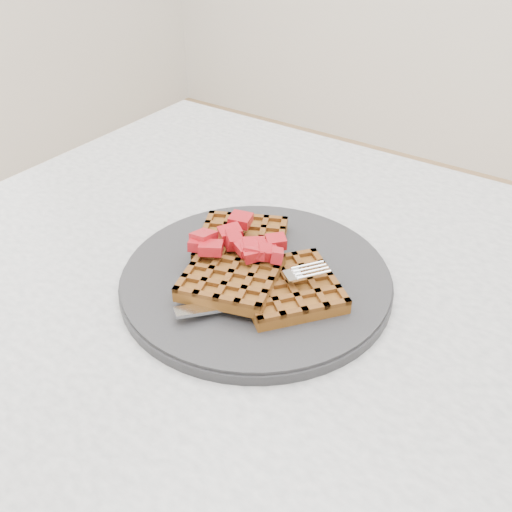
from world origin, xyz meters
name	(u,v)px	position (x,y,z in m)	size (l,w,h in m)	color
table	(359,393)	(0.00, 0.00, 0.64)	(1.20, 0.80, 0.75)	silver
plate	(256,279)	(-0.14, -0.02, 0.76)	(0.31, 0.31, 0.02)	#232326
waffles	(254,267)	(-0.14, -0.02, 0.78)	(0.23, 0.20, 0.03)	brown
strawberry_pile	(256,246)	(-0.14, -0.02, 0.80)	(0.15, 0.15, 0.02)	maroon
fork	(265,296)	(-0.10, -0.05, 0.77)	(0.02, 0.18, 0.02)	silver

